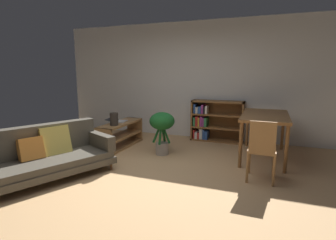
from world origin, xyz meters
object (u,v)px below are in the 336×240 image
at_px(open_laptop, 118,121).
at_px(dining_table, 265,119).
at_px(desk_speaker, 114,119).
at_px(bookshelf, 213,121).
at_px(dining_chair_near, 262,148).
at_px(fabric_couch, 46,155).
at_px(potted_floor_plant, 162,125).
at_px(media_console, 121,135).

bearing_deg(open_laptop, dining_table, 4.68).
bearing_deg(desk_speaker, bookshelf, 42.41).
relative_size(dining_chair_near, bookshelf, 0.78).
relative_size(open_laptop, dining_table, 0.30).
xyz_separation_m(desk_speaker, dining_table, (2.78, 0.61, 0.08)).
bearing_deg(dining_chair_near, open_laptop, 162.71).
relative_size(open_laptop, dining_chair_near, 0.49).
relative_size(fabric_couch, potted_floor_plant, 2.44).
bearing_deg(desk_speaker, media_console, 98.25).
xyz_separation_m(open_laptop, dining_chair_near, (2.92, -0.91, -0.03)).
relative_size(media_console, desk_speaker, 5.12).
height_order(fabric_couch, dining_table, dining_table).
distance_m(media_console, bookshelf, 2.11).
bearing_deg(potted_floor_plant, media_console, 170.19).
xyz_separation_m(media_console, bookshelf, (1.71, 1.23, 0.19)).
bearing_deg(potted_floor_plant, dining_chair_near, -20.19).
bearing_deg(open_laptop, fabric_couch, -92.64).
distance_m(fabric_couch, potted_floor_plant, 2.04).
bearing_deg(open_laptop, bookshelf, 32.43).
bearing_deg(open_laptop, dining_chair_near, -17.29).
bearing_deg(bookshelf, media_console, -144.32).
height_order(desk_speaker, potted_floor_plant, potted_floor_plant).
xyz_separation_m(fabric_couch, dining_chair_near, (3.01, 0.97, 0.16)).
bearing_deg(dining_chair_near, dining_table, 89.71).
relative_size(desk_speaker, dining_table, 0.17).
distance_m(fabric_couch, media_console, 1.81).
distance_m(desk_speaker, dining_chair_near, 2.83).
bearing_deg(dining_chair_near, fabric_couch, -162.21).
relative_size(fabric_couch, bookshelf, 1.72).
bearing_deg(media_console, desk_speaker, -81.75).
height_order(desk_speaker, dining_table, dining_table).
xyz_separation_m(potted_floor_plant, dining_table, (1.81, 0.49, 0.16)).
xyz_separation_m(open_laptop, dining_table, (2.93, 0.24, 0.19)).
distance_m(dining_chair_near, bookshelf, 2.34).
bearing_deg(desk_speaker, open_laptop, 112.38).
height_order(fabric_couch, bookshelf, bookshelf).
xyz_separation_m(media_console, desk_speaker, (0.04, -0.29, 0.39)).
relative_size(fabric_couch, dining_chair_near, 2.21).
bearing_deg(fabric_couch, open_laptop, 87.36).
bearing_deg(dining_table, open_laptop, -175.32).
relative_size(open_laptop, potted_floor_plant, 0.54).
bearing_deg(media_console, open_laptop, 146.25).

